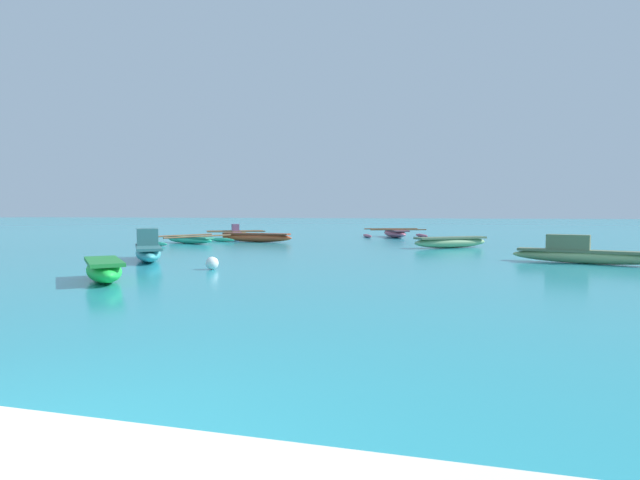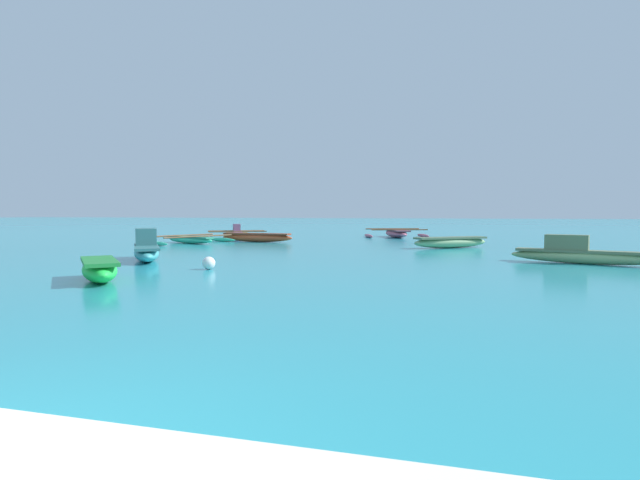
{
  "view_description": "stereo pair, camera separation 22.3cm",
  "coord_description": "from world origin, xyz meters",
  "px_view_note": "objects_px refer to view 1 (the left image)",
  "views": [
    {
      "loc": [
        2.6,
        -1.78,
        1.5
      ],
      "look_at": [
        -3.07,
        19.78,
        0.25
      ],
      "focal_mm": 28.0,
      "sensor_mm": 36.0,
      "label": 1
    },
    {
      "loc": [
        2.81,
        -1.72,
        1.5
      ],
      "look_at": [
        -3.07,
        19.78,
        0.25
      ],
      "focal_mm": 28.0,
      "sensor_mm": 36.0,
      "label": 2
    }
  ],
  "objects_px": {
    "moored_boat_5": "(189,240)",
    "moored_boat_8": "(104,269)",
    "moored_boat_4": "(233,233)",
    "moored_boat_3": "(584,253)",
    "moored_boat_0": "(395,233)",
    "moored_boat_6": "(256,237)",
    "moored_boat_2": "(148,249)",
    "moored_boat_1": "(236,234)",
    "mooring_buoy_0": "(212,263)",
    "moored_boat_7": "(451,242)"
  },
  "relations": [
    {
      "from": "moored_boat_1",
      "to": "moored_boat_6",
      "type": "relative_size",
      "value": 0.92
    },
    {
      "from": "moored_boat_1",
      "to": "moored_boat_7",
      "type": "distance_m",
      "value": 12.82
    },
    {
      "from": "moored_boat_1",
      "to": "mooring_buoy_0",
      "type": "distance_m",
      "value": 15.67
    },
    {
      "from": "moored_boat_2",
      "to": "moored_boat_3",
      "type": "bearing_deg",
      "value": 65.25
    },
    {
      "from": "moored_boat_5",
      "to": "moored_boat_4",
      "type": "bearing_deg",
      "value": 123.13
    },
    {
      "from": "moored_boat_1",
      "to": "moored_boat_7",
      "type": "height_order",
      "value": "moored_boat_1"
    },
    {
      "from": "moored_boat_5",
      "to": "moored_boat_2",
      "type": "bearing_deg",
      "value": -46.16
    },
    {
      "from": "moored_boat_5",
      "to": "moored_boat_7",
      "type": "distance_m",
      "value": 12.09
    },
    {
      "from": "moored_boat_8",
      "to": "moored_boat_7",
      "type": "bearing_deg",
      "value": 106.94
    },
    {
      "from": "mooring_buoy_0",
      "to": "moored_boat_1",
      "type": "bearing_deg",
      "value": 112.08
    },
    {
      "from": "moored_boat_3",
      "to": "moored_boat_8",
      "type": "distance_m",
      "value": 12.93
    },
    {
      "from": "moored_boat_3",
      "to": "moored_boat_6",
      "type": "height_order",
      "value": "moored_boat_3"
    },
    {
      "from": "moored_boat_3",
      "to": "mooring_buoy_0",
      "type": "relative_size",
      "value": 12.16
    },
    {
      "from": "moored_boat_3",
      "to": "moored_boat_0",
      "type": "bearing_deg",
      "value": 134.77
    },
    {
      "from": "moored_boat_4",
      "to": "moored_boat_7",
      "type": "relative_size",
      "value": 0.85
    },
    {
      "from": "moored_boat_4",
      "to": "moored_boat_7",
      "type": "xyz_separation_m",
      "value": [
        13.58,
        -8.06,
        0.09
      ]
    },
    {
      "from": "moored_boat_4",
      "to": "moored_boat_5",
      "type": "bearing_deg",
      "value": -32.15
    },
    {
      "from": "moored_boat_0",
      "to": "moored_boat_8",
      "type": "relative_size",
      "value": 1.93
    },
    {
      "from": "moored_boat_5",
      "to": "moored_boat_8",
      "type": "relative_size",
      "value": 2.18
    },
    {
      "from": "moored_boat_4",
      "to": "moored_boat_2",
      "type": "bearing_deg",
      "value": -26.75
    },
    {
      "from": "moored_boat_2",
      "to": "moored_boat_3",
      "type": "xyz_separation_m",
      "value": [
        12.81,
        2.48,
        -0.05
      ]
    },
    {
      "from": "moored_boat_4",
      "to": "mooring_buoy_0",
      "type": "height_order",
      "value": "mooring_buoy_0"
    },
    {
      "from": "moored_boat_1",
      "to": "moored_boat_4",
      "type": "bearing_deg",
      "value": 177.53
    },
    {
      "from": "moored_boat_0",
      "to": "moored_boat_3",
      "type": "distance_m",
      "value": 15.47
    },
    {
      "from": "moored_boat_5",
      "to": "mooring_buoy_0",
      "type": "bearing_deg",
      "value": -34.88
    },
    {
      "from": "moored_boat_0",
      "to": "mooring_buoy_0",
      "type": "relative_size",
      "value": 12.08
    },
    {
      "from": "moored_boat_8",
      "to": "moored_boat_2",
      "type": "bearing_deg",
      "value": 159.87
    },
    {
      "from": "moored_boat_3",
      "to": "mooring_buoy_0",
      "type": "xyz_separation_m",
      "value": [
        -9.78,
        -4.17,
        -0.13
      ]
    },
    {
      "from": "moored_boat_5",
      "to": "moored_boat_6",
      "type": "relative_size",
      "value": 1.17
    },
    {
      "from": "moored_boat_1",
      "to": "moored_boat_3",
      "type": "distance_m",
      "value": 18.78
    },
    {
      "from": "moored_boat_2",
      "to": "moored_boat_4",
      "type": "height_order",
      "value": "moored_boat_2"
    },
    {
      "from": "moored_boat_6",
      "to": "moored_boat_1",
      "type": "bearing_deg",
      "value": 134.93
    },
    {
      "from": "moored_boat_4",
      "to": "mooring_buoy_0",
      "type": "relative_size",
      "value": 8.2
    },
    {
      "from": "moored_boat_4",
      "to": "moored_boat_8",
      "type": "height_order",
      "value": "moored_boat_8"
    },
    {
      "from": "moored_boat_8",
      "to": "moored_boat_3",
      "type": "bearing_deg",
      "value": 78.94
    },
    {
      "from": "moored_boat_0",
      "to": "moored_boat_1",
      "type": "xyz_separation_m",
      "value": [
        -8.67,
        -3.45,
        0.02
      ]
    },
    {
      "from": "moored_boat_2",
      "to": "moored_boat_4",
      "type": "relative_size",
      "value": 1.08
    },
    {
      "from": "moored_boat_0",
      "to": "moored_boat_2",
      "type": "relative_size",
      "value": 1.36
    },
    {
      "from": "moored_boat_3",
      "to": "moored_boat_7",
      "type": "xyz_separation_m",
      "value": [
        -3.77,
        5.6,
        -0.04
      ]
    },
    {
      "from": "moored_boat_2",
      "to": "moored_boat_7",
      "type": "height_order",
      "value": "moored_boat_2"
    },
    {
      "from": "moored_boat_2",
      "to": "mooring_buoy_0",
      "type": "xyz_separation_m",
      "value": [
        3.03,
        -1.69,
        -0.18
      ]
    },
    {
      "from": "moored_boat_3",
      "to": "mooring_buoy_0",
      "type": "distance_m",
      "value": 10.63
    },
    {
      "from": "moored_boat_2",
      "to": "moored_boat_5",
      "type": "height_order",
      "value": "moored_boat_2"
    },
    {
      "from": "moored_boat_2",
      "to": "moored_boat_3",
      "type": "distance_m",
      "value": 13.05
    },
    {
      "from": "moored_boat_6",
      "to": "moored_boat_8",
      "type": "height_order",
      "value": "moored_boat_8"
    },
    {
      "from": "moored_boat_2",
      "to": "mooring_buoy_0",
      "type": "relative_size",
      "value": 8.85
    },
    {
      "from": "moored_boat_0",
      "to": "moored_boat_1",
      "type": "bearing_deg",
      "value": -90.27
    },
    {
      "from": "moored_boat_3",
      "to": "moored_boat_7",
      "type": "relative_size",
      "value": 1.26
    },
    {
      "from": "moored_boat_2",
      "to": "moored_boat_8",
      "type": "relative_size",
      "value": 1.42
    },
    {
      "from": "moored_boat_2",
      "to": "moored_boat_1",
      "type": "bearing_deg",
      "value": 156.87
    }
  ]
}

